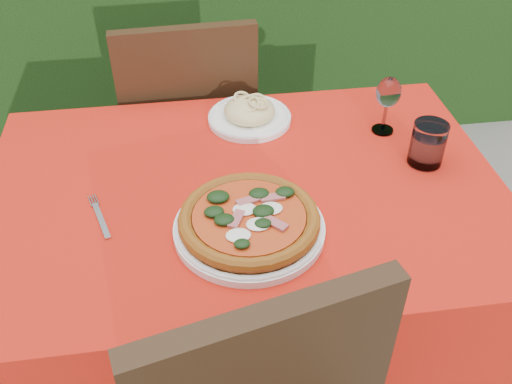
{
  "coord_description": "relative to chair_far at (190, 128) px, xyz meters",
  "views": [
    {
      "loc": [
        -0.13,
        -1.07,
        1.61
      ],
      "look_at": [
        0.02,
        -0.05,
        0.77
      ],
      "focal_mm": 40.0,
      "sensor_mm": 36.0,
      "label": 1
    }
  ],
  "objects": [
    {
      "name": "ground",
      "position": [
        0.12,
        -0.6,
        -0.54
      ],
      "size": [
        60.0,
        60.0,
        0.0
      ],
      "primitive_type": "plane",
      "color": "slate",
      "rests_on": "ground"
    },
    {
      "name": "dining_table",
      "position": [
        0.12,
        -0.6,
        0.05
      ],
      "size": [
        1.26,
        0.86,
        0.75
      ],
      "color": "#462816",
      "rests_on": "ground"
    },
    {
      "name": "chair_far",
      "position": [
        0.0,
        0.0,
        0.0
      ],
      "size": [
        0.45,
        0.45,
        0.95
      ],
      "rotation": [
        0.0,
        0.0,
        3.19
      ],
      "color": "black",
      "rests_on": "ground"
    },
    {
      "name": "pizza_plate",
      "position": [
        0.11,
        -0.76,
        0.23
      ],
      "size": [
        0.33,
        0.33,
        0.06
      ],
      "rotation": [
        0.0,
        0.0,
        -0.11
      ],
      "color": "white",
      "rests_on": "dining_table"
    },
    {
      "name": "pasta_plate",
      "position": [
        0.17,
        -0.31,
        0.23
      ],
      "size": [
        0.23,
        0.23,
        0.07
      ],
      "rotation": [
        0.0,
        0.0,
        -0.39
      ],
      "color": "white",
      "rests_on": "dining_table"
    },
    {
      "name": "water_glass",
      "position": [
        0.58,
        -0.57,
        0.26
      ],
      "size": [
        0.09,
        0.09,
        0.11
      ],
      "color": "silver",
      "rests_on": "dining_table"
    },
    {
      "name": "wine_glass",
      "position": [
        0.52,
        -0.41,
        0.32
      ],
      "size": [
        0.07,
        0.07,
        0.16
      ],
      "color": "silver",
      "rests_on": "dining_table"
    },
    {
      "name": "fork",
      "position": [
        -0.22,
        -0.68,
        0.21
      ],
      "size": [
        0.07,
        0.17,
        0.0
      ],
      "primitive_type": "cube",
      "rotation": [
        0.0,
        0.0,
        0.3
      ],
      "color": "#B0B1B7",
      "rests_on": "dining_table"
    }
  ]
}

